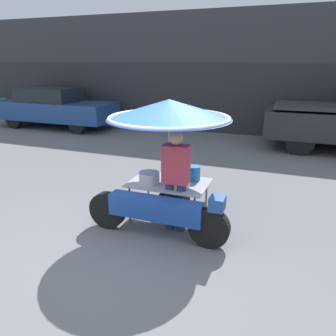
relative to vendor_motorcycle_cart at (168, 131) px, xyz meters
name	(u,v)px	position (x,y,z in m)	size (l,w,h in m)	color
ground_plane	(136,246)	(-0.16, -0.85, -1.50)	(36.00, 36.00, 0.00)	slate
shopfront_building	(242,73)	(-0.16, 8.14, 0.56)	(28.00, 2.06, 4.14)	#38383D
vendor_motorcycle_cart	(168,131)	(0.00, 0.00, 0.00)	(2.18, 1.86, 1.95)	black
vendor_person	(176,177)	(0.20, -0.18, -0.64)	(0.38, 0.22, 1.55)	navy
parked_car	(54,107)	(-6.91, 5.90, -0.71)	(4.69, 1.67, 1.52)	black
potted_plant	(4,108)	(-9.93, 6.30, -0.92)	(0.75, 0.75, 1.01)	gray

